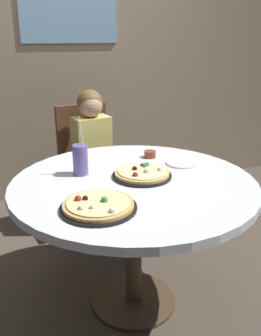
# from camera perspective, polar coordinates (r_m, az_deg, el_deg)

# --- Properties ---
(ground_plane) EXTENTS (8.00, 8.00, 0.00)m
(ground_plane) POSITION_cam_1_polar(r_m,az_deg,el_deg) (2.25, 0.45, -19.96)
(ground_plane) COLOR #4C4238
(wall_with_window) EXTENTS (5.20, 0.14, 2.90)m
(wall_with_window) POSITION_cam_1_polar(r_m,az_deg,el_deg) (3.38, -9.92, 19.98)
(wall_with_window) COLOR gray
(wall_with_window) RESTS_ON ground_plane
(dining_table) EXTENTS (1.24, 1.24, 0.75)m
(dining_table) POSITION_cam_1_polar(r_m,az_deg,el_deg) (1.89, 0.50, -4.60)
(dining_table) COLOR silver
(dining_table) RESTS_ON ground_plane
(chair_wooden) EXTENTS (0.46, 0.46, 0.95)m
(chair_wooden) POSITION_cam_1_polar(r_m,az_deg,el_deg) (2.84, -6.71, 1.21)
(chair_wooden) COLOR brown
(chair_wooden) RESTS_ON ground_plane
(diner_child) EXTENTS (0.31, 0.43, 1.08)m
(diner_child) POSITION_cam_1_polar(r_m,az_deg,el_deg) (2.70, -5.23, -0.82)
(diner_child) COLOR #3F4766
(diner_child) RESTS_ON ground_plane
(pizza_veggie) EXTENTS (0.31, 0.31, 0.05)m
(pizza_veggie) POSITION_cam_1_polar(r_m,az_deg,el_deg) (1.90, 1.80, -0.88)
(pizza_veggie) COLOR black
(pizza_veggie) RESTS_ON dining_table
(pizza_cheese) EXTENTS (0.33, 0.33, 0.05)m
(pizza_cheese) POSITION_cam_1_polar(r_m,az_deg,el_deg) (1.56, -5.05, -5.86)
(pizza_cheese) COLOR black
(pizza_cheese) RESTS_ON dining_table
(soda_cup) EXTENTS (0.08, 0.08, 0.31)m
(soda_cup) POSITION_cam_1_polar(r_m,az_deg,el_deg) (1.93, -7.80, 1.30)
(soda_cup) COLOR #6659A5
(soda_cup) RESTS_ON dining_table
(sauce_bowl) EXTENTS (0.07, 0.07, 0.04)m
(sauce_bowl) POSITION_cam_1_polar(r_m,az_deg,el_deg) (2.20, 3.05, 2.16)
(sauce_bowl) COLOR brown
(sauce_bowl) RESTS_ON dining_table
(plate_small) EXTENTS (0.18, 0.18, 0.01)m
(plate_small) POSITION_cam_1_polar(r_m,az_deg,el_deg) (2.11, 8.03, 0.75)
(plate_small) COLOR white
(plate_small) RESTS_ON dining_table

